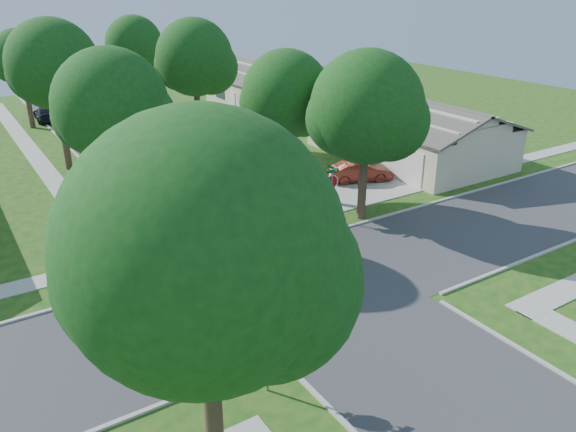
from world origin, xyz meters
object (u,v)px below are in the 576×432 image
(tree_e_mid, at_px, (195,61))
(car_driveway, at_px, (360,171))
(tree_e_near, at_px, (287,98))
(tree_e_far, at_px, (135,47))
(tree_w_mid, at_px, (55,68))
(house_ne_far, at_px, (274,94))
(tree_w_far, at_px, (22,60))
(stop_sign_sw, at_px, (266,335))
(tree_w_near, at_px, (113,110))
(tree_ne_corner, at_px, (367,112))
(car_curb_west, at_px, (46,114))
(tree_sw_corner, at_px, (206,261))
(house_ne_near, at_px, (408,136))
(car_curb_east, at_px, (142,138))
(stop_sign_ne, at_px, (332,184))

(tree_e_mid, distance_m, car_driveway, 14.47)
(tree_e_near, xyz_separation_m, tree_e_far, (0.00, 25.00, 0.34))
(tree_w_mid, relative_size, house_ne_far, 0.70)
(tree_e_mid, distance_m, tree_w_far, 16.06)
(tree_w_far, bearing_deg, stop_sign_sw, -90.07)
(tree_w_near, bearing_deg, stop_sign_sw, -90.23)
(tree_e_near, bearing_deg, tree_ne_corner, -71.47)
(tree_e_far, bearing_deg, stop_sign_sw, -103.73)
(car_driveway, relative_size, car_curb_west, 0.90)
(tree_sw_corner, height_order, house_ne_near, tree_sw_corner)
(stop_sign_sw, relative_size, car_curb_east, 0.80)
(stop_sign_ne, xyz_separation_m, tree_w_far, (-9.35, 29.31, 3.48))
(tree_e_mid, bearing_deg, tree_w_mid, 180.00)
(stop_sign_sw, relative_size, car_curb_west, 0.69)
(tree_e_far, bearing_deg, house_ne_near, -63.97)
(stop_sign_ne, relative_size, car_curb_west, 0.69)
(tree_w_near, distance_m, house_ne_far, 29.10)
(tree_e_near, height_order, tree_w_near, tree_w_near)
(tree_w_far, bearing_deg, tree_ne_corner, -69.72)
(stop_sign_sw, distance_m, tree_w_far, 38.86)
(stop_sign_sw, relative_size, house_ne_near, 0.22)
(tree_w_far, relative_size, tree_sw_corner, 0.84)
(tree_e_mid, relative_size, tree_w_mid, 0.96)
(tree_w_mid, relative_size, tree_ne_corner, 1.10)
(stop_sign_ne, bearing_deg, tree_e_near, 89.32)
(car_driveway, bearing_deg, stop_sign_ne, 149.53)
(tree_sw_corner, bearing_deg, stop_sign_sw, 39.97)
(tree_ne_corner, bearing_deg, tree_e_mid, 95.45)
(car_curb_east, bearing_deg, house_ne_near, -33.62)
(house_ne_far, bearing_deg, tree_w_near, -135.91)
(tree_e_far, distance_m, house_ne_far, 13.09)
(car_curb_west, bearing_deg, car_driveway, 119.20)
(car_curb_east, bearing_deg, car_driveway, -52.85)
(tree_e_near, height_order, tree_sw_corner, tree_sw_corner)
(car_driveway, bearing_deg, stop_sign_sw, 154.54)
(tree_e_near, bearing_deg, car_curb_east, 103.65)
(tree_w_far, bearing_deg, tree_e_far, 0.00)
(house_ne_near, xyz_separation_m, house_ne_far, (0.00, 18.00, 0.00))
(tree_w_near, relative_size, tree_w_mid, 0.94)
(tree_e_near, distance_m, house_ne_near, 12.14)
(stop_sign_ne, distance_m, tree_sw_corner, 17.38)
(tree_e_near, xyz_separation_m, car_curb_east, (-3.55, 14.62, -5.01))
(tree_e_near, relative_size, tree_e_far, 0.95)
(stop_sign_ne, bearing_deg, car_curb_east, 100.48)
(tree_e_near, relative_size, tree_e_mid, 0.90)
(tree_ne_corner, bearing_deg, tree_sw_corner, -140.93)
(tree_e_near, height_order, tree_w_mid, tree_w_mid)
(stop_sign_sw, distance_m, tree_sw_corner, 5.54)
(tree_ne_corner, relative_size, car_driveway, 2.23)
(tree_e_far, height_order, car_curb_east, tree_e_far)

